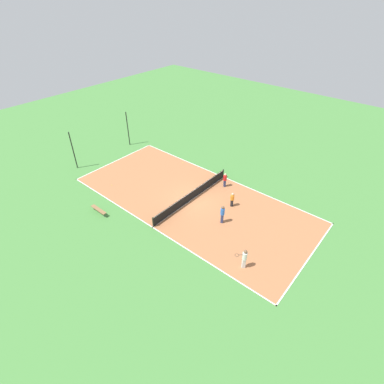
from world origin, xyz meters
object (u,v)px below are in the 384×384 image
(tennis_ball_left_sideline, at_px, (183,163))
(bench, at_px, (99,210))
(player_far_white, at_px, (244,258))
(fence_post_back_left, at_px, (73,151))
(fence_post_back_right, at_px, (128,129))
(player_center_orange, at_px, (232,199))
(tennis_ball_midcourt, at_px, (112,185))
(player_coach_red, at_px, (225,179))
(tennis_net, at_px, (192,195))
(player_near_blue, at_px, (222,213))
(tennis_ball_near_net, at_px, (182,192))

(tennis_ball_left_sideline, bearing_deg, bench, -178.86)
(player_far_white, distance_m, fence_post_back_left, 22.28)
(player_far_white, relative_size, fence_post_back_right, 0.41)
(tennis_ball_left_sideline, height_order, fence_post_back_right, fence_post_back_right)
(player_center_orange, height_order, tennis_ball_midcourt, player_center_orange)
(player_coach_red, height_order, fence_post_back_left, fence_post_back_left)
(tennis_net, relative_size, player_near_blue, 5.86)
(player_far_white, bearing_deg, fence_post_back_left, -47.41)
(tennis_ball_midcourt, bearing_deg, tennis_net, -65.97)
(tennis_net, height_order, player_center_orange, player_center_orange)
(tennis_net, height_order, player_far_white, player_far_white)
(bench, xyz_separation_m, fence_post_back_left, (3.25, 8.71, 1.80))
(tennis_ball_left_sideline, bearing_deg, tennis_net, -131.17)
(player_far_white, bearing_deg, tennis_net, -72.51)
(player_far_white, bearing_deg, player_coach_red, -94.42)
(fence_post_back_left, height_order, fence_post_back_right, same)
(tennis_ball_left_sideline, bearing_deg, player_near_blue, -120.22)
(player_far_white, distance_m, tennis_ball_left_sideline, 16.33)
(tennis_net, bearing_deg, player_far_white, -115.41)
(tennis_net, bearing_deg, tennis_ball_midcourt, 114.03)
(bench, distance_m, tennis_ball_left_sideline, 11.84)
(player_coach_red, bearing_deg, player_center_orange, 178.55)
(player_coach_red, distance_m, tennis_ball_left_sideline, 6.62)
(tennis_ball_near_net, height_order, fence_post_back_right, fence_post_back_right)
(tennis_net, relative_size, tennis_ball_near_net, 154.45)
(tennis_net, distance_m, player_near_blue, 4.31)
(player_far_white, bearing_deg, tennis_ball_near_net, -70.42)
(bench, relative_size, fence_post_back_left, 0.44)
(bench, height_order, player_far_white, player_far_white)
(player_near_blue, height_order, tennis_ball_midcourt, player_near_blue)
(bench, height_order, tennis_ball_left_sideline, bench)
(player_center_orange, bearing_deg, fence_post_back_right, -111.99)
(tennis_net, height_order, player_near_blue, player_near_blue)
(tennis_net, bearing_deg, player_near_blue, -101.67)
(player_coach_red, height_order, tennis_ball_near_net, player_coach_red)
(player_near_blue, distance_m, player_center_orange, 2.60)
(player_far_white, height_order, fence_post_back_right, fence_post_back_right)
(player_near_blue, bearing_deg, bench, -79.20)
(tennis_ball_near_net, xyz_separation_m, fence_post_back_right, (3.56, 12.32, 2.13))
(tennis_net, bearing_deg, tennis_ball_left_sideline, 48.83)
(tennis_ball_left_sideline, bearing_deg, fence_post_back_right, 95.84)
(player_near_blue, xyz_separation_m, player_center_orange, (2.51, 0.66, -0.21))
(tennis_net, xyz_separation_m, player_coach_red, (3.89, -1.11, 0.36))
(tennis_ball_near_net, height_order, fence_post_back_left, fence_post_back_left)
(fence_post_back_left, bearing_deg, tennis_ball_midcourt, -87.00)
(fence_post_back_right, bearing_deg, tennis_ball_near_net, -106.10)
(tennis_ball_midcourt, relative_size, tennis_ball_left_sideline, 1.00)
(player_coach_red, bearing_deg, tennis_ball_midcourt, 80.84)
(tennis_net, relative_size, fence_post_back_left, 2.40)
(bench, bearing_deg, player_coach_red, -119.72)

